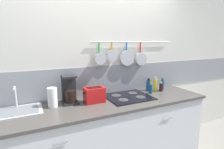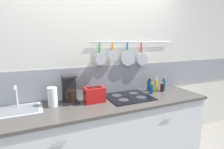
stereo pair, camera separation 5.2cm
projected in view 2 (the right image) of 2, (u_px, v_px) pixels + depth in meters
The scene contains 13 objects.
wall_back at pixel (98, 70), 2.42m from camera, with size 7.20×0.14×2.60m.
cabinet_base at pixel (109, 138), 2.24m from camera, with size 2.58×0.65×0.90m.
countertop at pixel (109, 104), 2.15m from camera, with size 2.62×0.67×0.03m.
sink_basin at pixel (16, 110), 1.87m from camera, with size 0.52×0.36×0.25m.
paper_towel_roll at pixel (53, 97), 1.99m from camera, with size 0.11×0.11×0.22m.
coffee_maker at pixel (70, 91), 2.12m from camera, with size 0.18×0.19×0.34m.
toaster at pixel (94, 95), 2.14m from camera, with size 0.26×0.16×0.19m.
cooktop at pixel (129, 97), 2.33m from camera, with size 0.58×0.50×0.01m.
bottle_olive_oil at pixel (151, 89), 2.49m from camera, with size 0.05×0.05×0.16m.
bottle_hot_sauce at pixel (149, 85), 2.65m from camera, with size 0.07×0.07×0.18m.
bottle_dish_soap at pixel (156, 85), 2.61m from camera, with size 0.05×0.05×0.21m.
bottle_vinegar at pixel (162, 87), 2.59m from camera, with size 0.05×0.05×0.14m.
bottle_sesame_oil at pixel (163, 85), 2.65m from camera, with size 0.06×0.06×0.19m.
Camera 2 is at (-0.79, -1.88, 1.68)m, focal length 28.00 mm.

